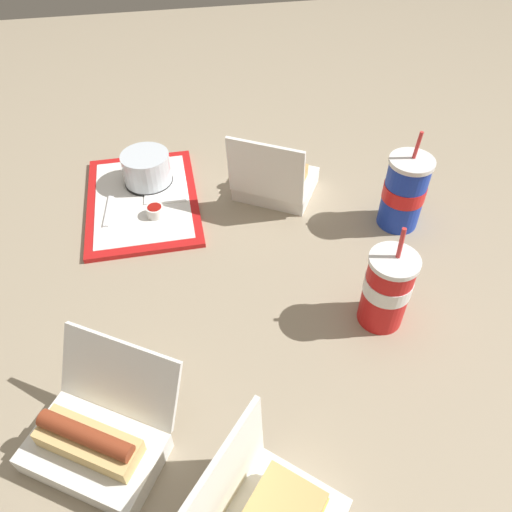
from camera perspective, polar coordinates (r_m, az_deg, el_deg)
The scene contains 10 objects.
ground_plane at distance 1.02m, azimuth -0.46°, elevation -3.19°, with size 3.20×3.20×0.00m, color gray.
food_tray at distance 1.24m, azimuth -12.82°, elevation 6.22°, with size 0.37×0.27×0.01m.
cake_container at distance 1.26m, azimuth -12.37°, elevation 9.64°, with size 0.12×0.12×0.08m.
ketchup_cup at distance 1.17m, azimuth -11.47°, elevation 5.09°, with size 0.04×0.04×0.02m.
napkin_stack at distance 1.25m, azimuth -10.30°, elevation 7.43°, with size 0.10×0.10×0.00m, color white.
plastic_fork at distance 1.21m, azimuth -16.49°, elevation 4.98°, with size 0.11×0.01×0.01m, color white.
clamshell_hotdog_front at distance 0.83m, azimuth -17.79°, elevation -19.41°, with size 0.26×0.27×0.15m.
clamshell_hotdog_back at distance 1.22m, azimuth 2.20°, elevation 8.79°, with size 0.24×0.24×0.19m.
soda_cup_center at distance 0.93m, azimuth 14.73°, elevation -3.65°, with size 0.09×0.09×0.22m.
soda_cup_left at distance 1.15m, azimuth 16.56°, elevation 7.01°, with size 0.10×0.10×0.23m.
Camera 1 is at (-0.67, 0.11, 0.76)m, focal length 35.00 mm.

